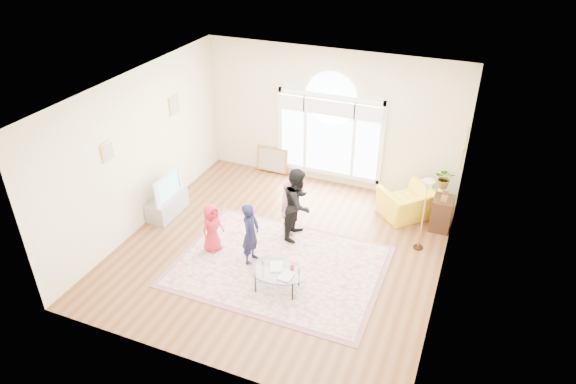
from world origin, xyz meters
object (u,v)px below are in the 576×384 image
at_px(area_rug, 279,266).
at_px(coffee_table, 277,272).
at_px(armchair, 407,203).
at_px(television, 165,185).
at_px(tv_console, 167,205).

bearing_deg(area_rug, coffee_table, -69.91).
relative_size(area_rug, armchair, 3.51).
bearing_deg(armchair, television, -25.25).
relative_size(television, armchair, 0.96).
bearing_deg(coffee_table, tv_console, 151.84).
height_order(area_rug, television, television).
xyz_separation_m(tv_console, coffee_table, (3.16, -1.37, 0.19)).
height_order(television, armchair, television).
height_order(television, coffee_table, television).
relative_size(coffee_table, armchair, 1.08).
bearing_deg(television, area_rug, -14.66).
relative_size(area_rug, television, 3.65).
height_order(area_rug, armchair, armchair).
distance_m(area_rug, coffee_table, 0.75).
relative_size(tv_console, armchair, 0.97).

